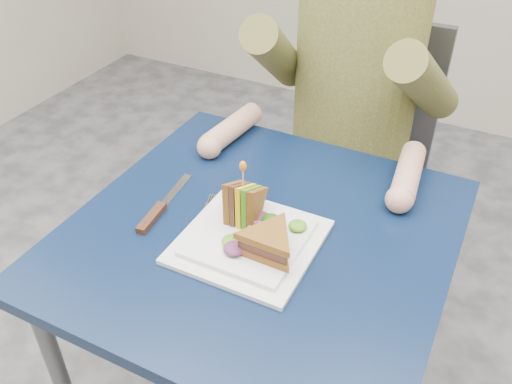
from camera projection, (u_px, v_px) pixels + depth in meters
The scene contains 12 objects.
table at pixel (260, 258), 1.15m from camera, with size 0.75×0.75×0.73m.
chair at pixel (356, 150), 1.70m from camera, with size 0.42×0.40×0.93m.
diner at pixel (358, 47), 1.40m from camera, with size 0.54×0.59×0.74m.
plate at pixel (249, 240), 1.06m from camera, with size 0.26×0.26×0.02m.
sandwich_flat at pixel (269, 242), 1.00m from camera, with size 0.14×0.14×0.05m.
sandwich_upright at pixel (244, 204), 1.08m from camera, with size 0.09×0.15×0.15m.
fork at pixel (205, 222), 1.11m from camera, with size 0.07×0.17×0.01m.
knife at pixel (156, 212), 1.13m from camera, with size 0.04×0.22×0.02m.
toothpick at pixel (243, 178), 1.04m from camera, with size 0.00×0.00×0.06m, color tan.
toothpick_frill at pixel (243, 166), 1.02m from camera, with size 0.01×0.01×0.02m, color orange.
lettuce_spill at pixel (254, 230), 1.05m from camera, with size 0.15×0.13×0.02m, color #337A14, non-canonical shape.
onion_ring at pixel (257, 231), 1.04m from camera, with size 0.04×0.04×0.01m, color #9E4C7A.
Camera 1 is at (0.37, -0.75, 1.45)m, focal length 38.00 mm.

